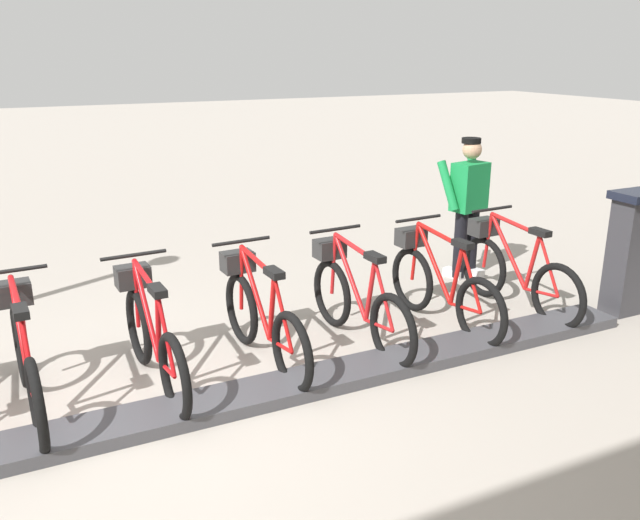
% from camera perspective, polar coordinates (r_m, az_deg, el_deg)
% --- Properties ---
extents(ground_plane, '(60.00, 60.00, 0.00)m').
position_cam_1_polar(ground_plane, '(5.14, -15.31, -13.76)').
color(ground_plane, '#ADA499').
extents(dock_rail_base, '(0.44, 9.24, 0.10)m').
position_cam_1_polar(dock_rail_base, '(5.11, -15.35, -13.28)').
color(dock_rail_base, '#47474C').
rests_on(dock_rail_base, ground).
extents(payment_kiosk, '(0.36, 0.52, 1.28)m').
position_cam_1_polar(payment_kiosk, '(7.46, 25.16, 0.73)').
color(payment_kiosk, '#38383D').
rests_on(payment_kiosk, ground).
extents(bike_docked_0, '(1.72, 0.54, 1.02)m').
position_cam_1_polar(bike_docked_0, '(7.19, 16.31, -0.86)').
color(bike_docked_0, black).
rests_on(bike_docked_0, ground).
extents(bike_docked_1, '(1.72, 0.54, 1.02)m').
position_cam_1_polar(bike_docked_1, '(6.61, 10.24, -2.01)').
color(bike_docked_1, black).
rests_on(bike_docked_1, ground).
extents(bike_docked_2, '(1.72, 0.54, 1.02)m').
position_cam_1_polar(bike_docked_2, '(6.13, 3.11, -3.34)').
color(bike_docked_2, black).
rests_on(bike_docked_2, ground).
extents(bike_docked_3, '(1.72, 0.54, 1.02)m').
position_cam_1_polar(bike_docked_3, '(5.76, -5.10, -4.80)').
color(bike_docked_3, black).
rests_on(bike_docked_3, ground).
extents(bike_docked_4, '(1.72, 0.54, 1.02)m').
position_cam_1_polar(bike_docked_4, '(5.53, -14.24, -6.31)').
color(bike_docked_4, black).
rests_on(bike_docked_4, ground).
extents(bike_docked_5, '(1.72, 0.54, 1.02)m').
position_cam_1_polar(bike_docked_5, '(5.45, -23.97, -7.72)').
color(bike_docked_5, black).
rests_on(bike_docked_5, ground).
extents(worker_near_rack, '(0.50, 0.67, 1.66)m').
position_cam_1_polar(worker_near_rack, '(7.97, 12.57, 4.81)').
color(worker_near_rack, white).
rests_on(worker_near_rack, ground).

